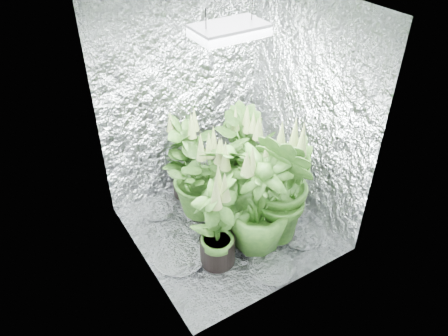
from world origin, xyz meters
name	(u,v)px	position (x,y,z in m)	size (l,w,h in m)	color
ground	(228,228)	(0.00, 0.00, 0.00)	(1.60, 1.60, 0.00)	silver
walls	(229,135)	(0.00, 0.00, 1.00)	(1.62, 1.62, 2.00)	silver
ceiling	(230,4)	(0.00, 0.00, 2.00)	(1.60, 1.60, 0.01)	silver
grow_lamp	(229,31)	(0.00, 0.00, 1.83)	(0.50, 0.30, 0.22)	gray
plant_a	(203,174)	(-0.06, 0.33, 0.44)	(0.78, 0.78, 0.93)	black
plant_b	(185,159)	(-0.08, 0.64, 0.43)	(0.63, 0.63, 0.95)	black
plant_c	(240,152)	(0.42, 0.44, 0.44)	(0.49, 0.49, 0.96)	black
plant_d	(231,192)	(-0.02, -0.07, 0.48)	(0.76, 0.76, 1.05)	black
plant_e	(258,161)	(0.46, 0.21, 0.45)	(1.07, 1.07, 0.96)	black
plant_f	(217,222)	(-0.28, -0.29, 0.44)	(0.65, 0.65, 0.98)	black
plant_g	(284,186)	(0.35, -0.31, 0.56)	(0.70, 0.70, 1.19)	black
plant_h	(258,204)	(0.10, -0.31, 0.48)	(0.74, 0.74, 1.04)	black
circulation_fan	(270,183)	(0.61, 0.19, 0.14)	(0.18, 0.28, 0.34)	black
plant_label	(266,219)	(0.16, -0.34, 0.30)	(0.05, 0.01, 0.09)	white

